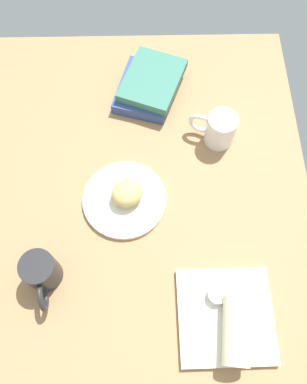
% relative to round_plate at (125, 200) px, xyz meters
% --- Properties ---
extents(dining_table, '(1.10, 0.90, 0.04)m').
position_rel_round_plate_xyz_m(dining_table, '(0.02, -0.04, -0.03)').
color(dining_table, '#9E754C').
rests_on(dining_table, ground).
extents(round_plate, '(0.22, 0.22, 0.01)m').
position_rel_round_plate_xyz_m(round_plate, '(0.00, 0.00, 0.00)').
color(round_plate, silver).
rests_on(round_plate, dining_table).
extents(scone_pastry, '(0.11, 0.11, 0.05)m').
position_rel_round_plate_xyz_m(scone_pastry, '(0.00, -0.01, 0.03)').
color(scone_pastry, tan).
rests_on(scone_pastry, round_plate).
extents(square_plate, '(0.22, 0.22, 0.02)m').
position_rel_round_plate_xyz_m(square_plate, '(-0.29, -0.23, 0.00)').
color(square_plate, silver).
rests_on(square_plate, dining_table).
extents(sauce_cup, '(0.04, 0.04, 0.02)m').
position_rel_round_plate_xyz_m(sauce_cup, '(-0.25, -0.22, 0.02)').
color(sauce_cup, silver).
rests_on(sauce_cup, square_plate).
extents(breakfast_wrap, '(0.15, 0.07, 0.06)m').
position_rel_round_plate_xyz_m(breakfast_wrap, '(-0.33, -0.25, 0.04)').
color(breakfast_wrap, beige).
rests_on(breakfast_wrap, square_plate).
extents(book_stack, '(0.24, 0.22, 0.06)m').
position_rel_round_plate_xyz_m(book_stack, '(0.35, -0.07, 0.02)').
color(book_stack, '#33477F').
rests_on(book_stack, dining_table).
extents(coffee_mug, '(0.08, 0.13, 0.10)m').
position_rel_round_plate_xyz_m(coffee_mug, '(0.18, -0.25, 0.04)').
color(coffee_mug, white).
rests_on(coffee_mug, dining_table).
extents(second_mug, '(0.13, 0.08, 0.10)m').
position_rel_round_plate_xyz_m(second_mug, '(-0.20, 0.18, 0.04)').
color(second_mug, '#262628').
rests_on(second_mug, dining_table).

